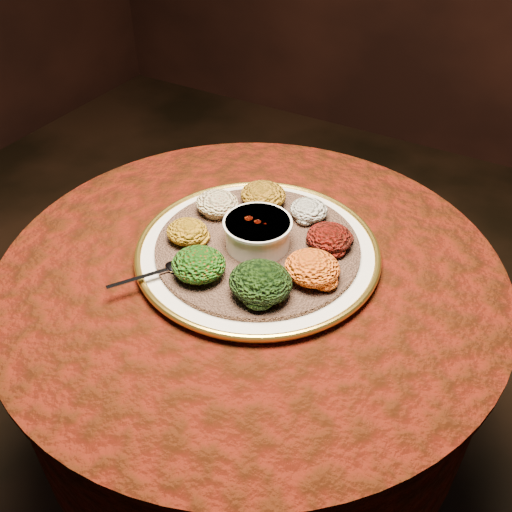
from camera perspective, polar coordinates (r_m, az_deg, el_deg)
The scene contains 13 objects.
table at distance 1.20m, azimuth -0.49°, elevation -7.45°, with size 0.96×0.96×0.73m.
platter at distance 1.09m, azimuth 0.16°, elevation 0.53°, with size 0.54×0.54×0.02m.
injera at distance 1.09m, azimuth 0.16°, elevation 0.97°, with size 0.39×0.39×0.01m, color brown.
stew_bowl at distance 1.07m, azimuth 0.16°, elevation 2.49°, with size 0.13×0.13×0.05m.
spoon at distance 1.03m, azimuth -8.65°, elevation -1.26°, with size 0.10×0.12×0.01m.
portion_ayib at distance 1.15m, azimuth 5.30°, elevation 4.62°, with size 0.08×0.07×0.04m, color beige.
portion_kitfo at distance 1.08m, azimuth 7.37°, elevation 1.87°, with size 0.09×0.08×0.04m, color black.
portion_tikil at distance 1.00m, azimuth 5.64°, elevation -1.18°, with size 0.10×0.09×0.05m, color #A36F0D.
portion_gomen at distance 0.96m, azimuth 0.45°, elevation -2.60°, with size 0.11×0.10×0.05m, color black.
portion_mixveg at distance 1.01m, azimuth -5.74°, elevation -0.84°, with size 0.10×0.09×0.05m, color #9E270A.
portion_kik at distance 1.09m, azimuth -6.90°, elevation 2.45°, with size 0.08×0.08×0.04m, color #AB700F.
portion_timatim at distance 1.16m, azimuth -3.91°, elevation 5.29°, with size 0.09×0.08×0.04m, color maroon.
portion_shiro at distance 1.18m, azimuth 0.73°, elevation 6.12°, with size 0.10×0.09×0.05m, color #9E6313.
Camera 1 is at (0.42, -0.71, 1.44)m, focal length 40.00 mm.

